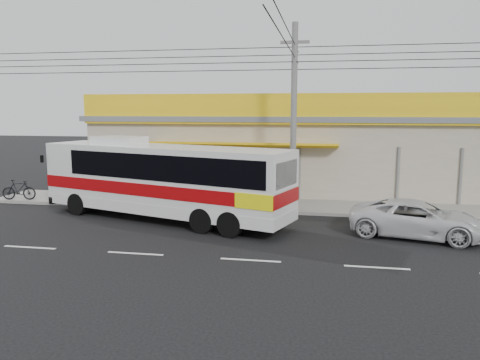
{
  "coord_description": "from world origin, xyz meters",
  "views": [
    {
      "loc": [
        2.29,
        -17.06,
        4.93
      ],
      "look_at": [
        -1.17,
        2.0,
        1.95
      ],
      "focal_mm": 35.0,
      "sensor_mm": 36.0,
      "label": 1
    }
  ],
  "objects_px": {
    "white_car": "(418,219)",
    "utility_pole": "(295,57)",
    "coach_bus": "(166,177)",
    "motorbike_red": "(211,193)",
    "motorbike_dark": "(19,190)"
  },
  "relations": [
    {
      "from": "coach_bus",
      "to": "utility_pole",
      "type": "xyz_separation_m",
      "value": [
        5.37,
        2.48,
        5.27
      ]
    },
    {
      "from": "motorbike_red",
      "to": "utility_pole",
      "type": "xyz_separation_m",
      "value": [
        4.17,
        -0.76,
        6.56
      ]
    },
    {
      "from": "coach_bus",
      "to": "motorbike_red",
      "type": "height_order",
      "value": "coach_bus"
    },
    {
      "from": "coach_bus",
      "to": "motorbike_red",
      "type": "relative_size",
      "value": 6.11
    },
    {
      "from": "motorbike_dark",
      "to": "white_car",
      "type": "distance_m",
      "value": 19.67
    },
    {
      "from": "motorbike_dark",
      "to": "white_car",
      "type": "bearing_deg",
      "value": -107.94
    },
    {
      "from": "motorbike_dark",
      "to": "utility_pole",
      "type": "height_order",
      "value": "utility_pole"
    },
    {
      "from": "white_car",
      "to": "utility_pole",
      "type": "bearing_deg",
      "value": 70.2
    },
    {
      "from": "motorbike_dark",
      "to": "utility_pole",
      "type": "xyz_separation_m",
      "value": [
        14.34,
        0.1,
        6.54
      ]
    },
    {
      "from": "coach_bus",
      "to": "motorbike_red",
      "type": "distance_m",
      "value": 3.69
    },
    {
      "from": "motorbike_red",
      "to": "motorbike_dark",
      "type": "bearing_deg",
      "value": 89.07
    },
    {
      "from": "motorbike_red",
      "to": "white_car",
      "type": "bearing_deg",
      "value": -119.68
    },
    {
      "from": "utility_pole",
      "to": "motorbike_red",
      "type": "bearing_deg",
      "value": 169.64
    },
    {
      "from": "motorbike_red",
      "to": "utility_pole",
      "type": "relative_size",
      "value": 0.06
    },
    {
      "from": "motorbike_dark",
      "to": "utility_pole",
      "type": "distance_m",
      "value": 15.76
    }
  ]
}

